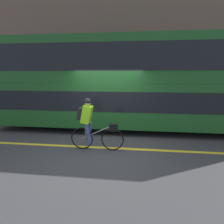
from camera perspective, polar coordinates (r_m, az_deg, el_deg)
name	(u,v)px	position (r m, az deg, el deg)	size (l,w,h in m)	color
ground_plane	(103,147)	(5.86, -2.85, -11.45)	(80.00, 80.00, 0.00)	#38383A
road_center_line	(103,148)	(5.83, -2.90, -11.54)	(50.00, 0.14, 0.01)	yellow
sidewalk_curb	(117,112)	(10.61, 1.56, -0.03)	(60.00, 2.58, 0.15)	gray
building_facade	(119,53)	(11.87, 2.31, 18.79)	(60.00, 0.30, 7.35)	brown
bus	(131,81)	(7.48, 6.24, 10.09)	(11.39, 2.43, 3.74)	black
cyclist_on_bike	(91,123)	(5.45, -6.83, -3.44)	(1.69, 0.32, 1.65)	black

